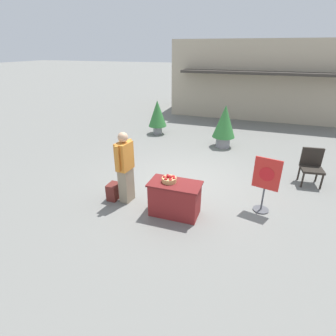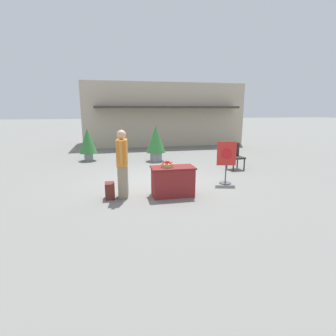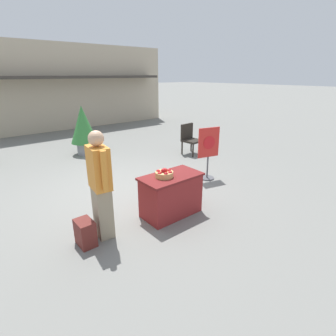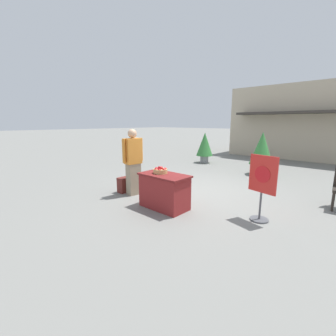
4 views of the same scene
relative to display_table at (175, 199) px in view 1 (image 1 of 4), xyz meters
The scene contains 10 objects.
ground_plane 1.54m from the display_table, 95.98° to the left, with size 120.00×120.00×0.00m, color slate.
storefront_building 11.49m from the display_table, 80.69° to the left, with size 10.00×4.92×3.85m.
display_table is the anchor object (origin of this frame).
apple_basket 0.48m from the display_table, behind, with size 0.32×0.32×0.16m.
person_visitor 1.40m from the display_table, behind, with size 0.31×0.61×1.76m.
backpack 1.65m from the display_table, behind, with size 0.24×0.34×0.42m.
poster_board 2.05m from the display_table, 22.73° to the left, with size 0.57×0.36×1.31m.
patio_chair 4.08m from the display_table, 40.99° to the left, with size 0.60×0.60×0.99m.
potted_plant_far_right 6.15m from the display_table, 114.80° to the left, with size 0.78×0.78×1.45m.
potted_plant_far_left 4.88m from the display_table, 85.57° to the left, with size 0.84×0.84×1.58m.
Camera 1 is at (1.66, -6.28, 3.48)m, focal length 28.00 mm.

